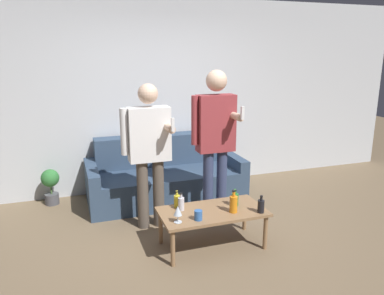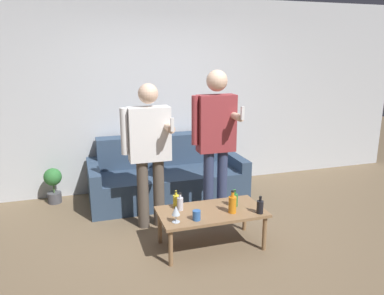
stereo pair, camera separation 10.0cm
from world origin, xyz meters
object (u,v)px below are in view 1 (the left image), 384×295
(couch, at_px, (164,177))
(person_standing_right, at_px, (215,134))
(coffee_table, at_px, (212,214))
(bottle_orange, at_px, (235,199))
(person_standing_left, at_px, (149,146))

(couch, height_order, person_standing_right, person_standing_right)
(person_standing_right, bearing_deg, coffee_table, -114.10)
(couch, bearing_deg, coffee_table, -85.52)
(bottle_orange, bearing_deg, person_standing_left, 141.34)
(coffee_table, relative_size, bottle_orange, 6.00)
(coffee_table, relative_size, person_standing_left, 0.66)
(couch, xyz_separation_m, bottle_orange, (0.38, -1.43, 0.18))
(coffee_table, distance_m, bottle_orange, 0.30)
(couch, relative_size, coffee_table, 1.92)
(person_standing_left, xyz_separation_m, person_standing_right, (0.75, -0.09, 0.10))
(coffee_table, relative_size, person_standing_right, 0.61)
(person_standing_left, bearing_deg, bottle_orange, -38.66)
(coffee_table, bearing_deg, person_standing_right, 65.90)
(couch, bearing_deg, person_standing_right, -67.83)
(couch, relative_size, person_standing_right, 1.17)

